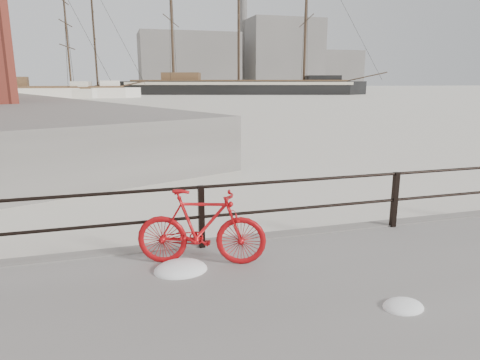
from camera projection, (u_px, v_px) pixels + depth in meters
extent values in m
plane|color=white|center=(386.00, 242.00, 7.95)|extent=(400.00, 400.00, 0.00)
imported|color=#B10B0F|center=(201.00, 227.00, 6.04)|extent=(1.82, 0.84, 1.10)
ellipsoid|color=white|center=(180.00, 261.00, 5.91)|extent=(0.75, 0.59, 0.27)
ellipsoid|color=white|center=(404.00, 300.00, 4.96)|extent=(0.49, 0.39, 0.18)
cube|color=gray|center=(189.00, 62.00, 142.25)|extent=(32.00, 18.00, 18.00)
cube|color=gray|center=(281.00, 55.00, 155.75)|extent=(26.00, 20.00, 24.00)
cube|color=gray|center=(331.00, 70.00, 167.81)|extent=(20.00, 16.00, 14.00)
cylinder|color=gray|center=(243.00, 26.00, 154.62)|extent=(2.80, 2.80, 44.00)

